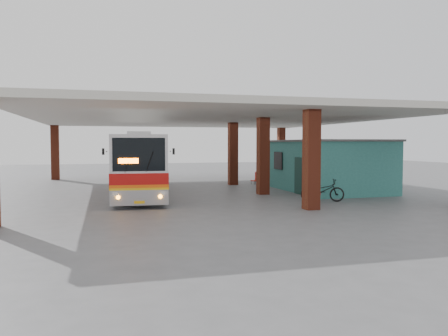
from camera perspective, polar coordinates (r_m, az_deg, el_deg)
The scene contains 8 objects.
ground at distance 21.26m, azimuth 0.32°, elevation -4.57°, with size 90.00×90.00×0.00m, color #515154.
brick_columns at distance 26.28m, azimuth 0.38°, elevation 1.67°, with size 20.10×21.60×4.35m.
canopy_roof at distance 27.54m, azimuth -2.35°, elevation 6.57°, with size 21.00×23.00×0.30m, color beige.
shop_building at distance 27.67m, azimuth 13.13°, elevation 0.39°, with size 5.20×8.20×3.11m.
coach_bus at distance 25.05m, azimuth -10.97°, elevation 0.54°, with size 3.47×12.18×3.50m.
motorcycle at distance 22.15m, azimuth 12.74°, elevation -2.87°, with size 0.75×2.14×1.13m, color black.
pedestrian at distance 21.51m, azimuth 12.01°, elevation -2.48°, with size 0.56×0.37×1.55m, color red.
red_chair at distance 31.19m, azimuth 4.21°, elevation -1.37°, with size 0.57×0.57×0.87m.
Camera 1 is at (-5.70, -20.28, 2.86)m, focal length 35.00 mm.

